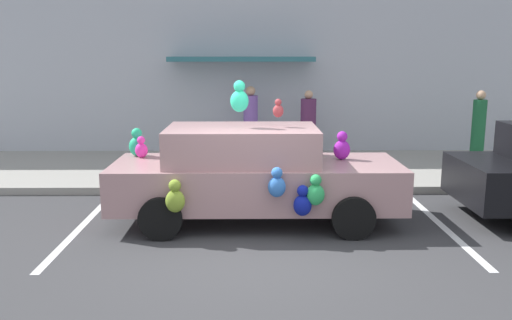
{
  "coord_description": "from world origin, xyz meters",
  "views": [
    {
      "loc": [
        -0.07,
        -7.01,
        2.67
      ],
      "look_at": [
        0.03,
        1.92,
        0.9
      ],
      "focal_mm": 37.57,
      "sensor_mm": 36.0,
      "label": 1
    }
  ],
  "objects_px": {
    "pedestrian_near_shopfront": "(251,124)",
    "pedestrian_by_lamp": "(308,127)",
    "teddy_bear_on_sidewalk": "(184,162)",
    "pedestrian_walking_past": "(478,129)",
    "plush_covered_car": "(252,174)"
  },
  "relations": [
    {
      "from": "pedestrian_walking_past",
      "to": "plush_covered_car",
      "type": "bearing_deg",
      "value": -143.04
    },
    {
      "from": "pedestrian_walking_past",
      "to": "pedestrian_by_lamp",
      "type": "height_order",
      "value": "pedestrian_walking_past"
    },
    {
      "from": "plush_covered_car",
      "to": "pedestrian_by_lamp",
      "type": "xyz_separation_m",
      "value": [
        1.39,
        4.69,
        0.11
      ]
    },
    {
      "from": "pedestrian_by_lamp",
      "to": "teddy_bear_on_sidewalk",
      "type": "bearing_deg",
      "value": -141.43
    },
    {
      "from": "pedestrian_near_shopfront",
      "to": "teddy_bear_on_sidewalk",
      "type": "bearing_deg",
      "value": -118.46
    },
    {
      "from": "teddy_bear_on_sidewalk",
      "to": "pedestrian_near_shopfront",
      "type": "height_order",
      "value": "pedestrian_near_shopfront"
    },
    {
      "from": "pedestrian_walking_past",
      "to": "pedestrian_near_shopfront",
      "type": "bearing_deg",
      "value": 169.03
    },
    {
      "from": "pedestrian_near_shopfront",
      "to": "pedestrian_by_lamp",
      "type": "xyz_separation_m",
      "value": [
        1.41,
        -0.31,
        -0.05
      ]
    },
    {
      "from": "pedestrian_near_shopfront",
      "to": "pedestrian_by_lamp",
      "type": "height_order",
      "value": "pedestrian_near_shopfront"
    },
    {
      "from": "teddy_bear_on_sidewalk",
      "to": "pedestrian_by_lamp",
      "type": "distance_m",
      "value": 3.58
    },
    {
      "from": "plush_covered_car",
      "to": "pedestrian_walking_past",
      "type": "xyz_separation_m",
      "value": [
        5.28,
        3.98,
        0.15
      ]
    },
    {
      "from": "plush_covered_car",
      "to": "teddy_bear_on_sidewalk",
      "type": "bearing_deg",
      "value": 119.48
    },
    {
      "from": "pedestrian_walking_past",
      "to": "pedestrian_by_lamp",
      "type": "xyz_separation_m",
      "value": [
        -3.89,
        0.71,
        -0.04
      ]
    },
    {
      "from": "plush_covered_car",
      "to": "pedestrian_walking_past",
      "type": "relative_size",
      "value": 2.66
    },
    {
      "from": "teddy_bear_on_sidewalk",
      "to": "pedestrian_by_lamp",
      "type": "relative_size",
      "value": 0.45
    }
  ]
}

